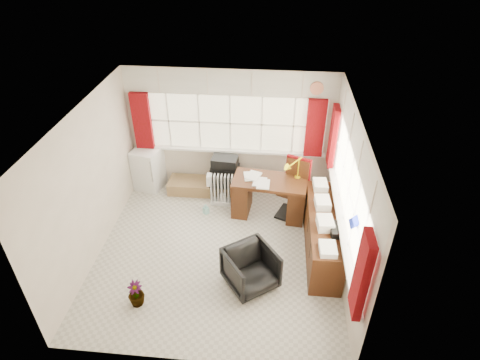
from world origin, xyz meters
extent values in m
plane|color=beige|center=(0.00, 0.00, 0.00)|extent=(4.00, 4.00, 0.00)
plane|color=beige|center=(0.00, 2.00, 1.25)|extent=(4.00, 0.00, 4.00)
plane|color=beige|center=(0.00, -2.00, 1.25)|extent=(4.00, 0.00, 4.00)
plane|color=beige|center=(-2.00, 0.00, 1.25)|extent=(0.00, 4.00, 4.00)
plane|color=beige|center=(2.00, 0.00, 1.25)|extent=(0.00, 4.00, 4.00)
plane|color=white|center=(0.00, 0.00, 2.50)|extent=(4.00, 4.00, 0.00)
plane|color=beige|center=(0.00, 1.98, 1.45)|extent=(3.60, 0.00, 3.60)
cube|color=white|center=(0.00, 1.94, 0.87)|extent=(3.70, 0.12, 0.05)
cube|color=white|center=(-1.20, 1.97, 1.45)|extent=(0.03, 0.02, 1.10)
cube|color=white|center=(-0.60, 1.97, 1.45)|extent=(0.03, 0.02, 1.10)
cube|color=white|center=(0.00, 1.97, 1.45)|extent=(0.03, 0.02, 1.10)
cube|color=white|center=(0.60, 1.97, 1.45)|extent=(0.03, 0.02, 1.10)
cube|color=white|center=(1.20, 1.97, 1.45)|extent=(0.03, 0.02, 1.10)
plane|color=beige|center=(1.98, 0.00, 1.45)|extent=(0.00, 3.60, 3.60)
cube|color=white|center=(1.94, 0.00, 0.87)|extent=(0.12, 3.70, 0.05)
cube|color=white|center=(1.97, -1.20, 1.45)|extent=(0.02, 0.03, 1.10)
cube|color=white|center=(1.97, -0.60, 1.45)|extent=(0.02, 0.03, 1.10)
cube|color=white|center=(1.97, 0.00, 1.45)|extent=(0.02, 0.03, 1.10)
cube|color=white|center=(1.97, 0.60, 1.45)|extent=(0.02, 0.03, 1.10)
cube|color=white|center=(1.97, 1.20, 1.45)|extent=(0.02, 0.03, 1.10)
cube|color=maroon|center=(-1.70, 1.90, 1.46)|extent=(0.35, 0.10, 1.15)
cube|color=maroon|center=(1.60, 1.90, 1.46)|extent=(0.35, 0.10, 1.15)
cube|color=maroon|center=(1.90, 1.60, 1.46)|extent=(0.10, 0.35, 1.15)
cube|color=maroon|center=(1.90, -1.70, 1.46)|extent=(0.10, 0.35, 1.15)
cube|color=silver|center=(0.00, 1.96, 2.25)|extent=(3.95, 0.08, 0.48)
cube|color=silver|center=(1.96, 0.00, 2.25)|extent=(0.08, 3.95, 0.48)
cube|color=#4C2412|center=(0.81, 1.12, 0.74)|extent=(1.40, 0.79, 0.06)
cube|color=#4C2412|center=(0.30, 1.17, 0.35)|extent=(0.37, 0.62, 0.71)
cube|color=#4C2412|center=(1.32, 1.07, 0.35)|extent=(0.37, 0.62, 0.71)
cube|color=white|center=(0.81, 1.12, 0.78)|extent=(0.26, 0.33, 0.02)
cube|color=white|center=(0.81, 1.12, 0.78)|extent=(0.26, 0.33, 0.02)
cube|color=white|center=(0.81, 1.12, 0.79)|extent=(0.26, 0.33, 0.02)
cube|color=white|center=(0.81, 1.12, 0.79)|extent=(0.26, 0.33, 0.02)
cylinder|color=yellow|center=(1.31, 1.26, 0.78)|extent=(0.11, 0.11, 0.02)
cylinder|color=yellow|center=(1.31, 1.26, 0.98)|extent=(0.03, 0.03, 0.40)
cone|color=yellow|center=(1.31, 1.26, 1.14)|extent=(0.19, 0.17, 0.16)
cube|color=black|center=(1.23, 1.12, 0.02)|extent=(0.62, 0.62, 0.04)
cylinder|color=silver|center=(1.23, 1.12, 0.28)|extent=(0.06, 0.06, 0.55)
cube|color=#4C2412|center=(1.23, 1.12, 0.55)|extent=(0.60, 0.59, 0.06)
cube|color=#4C2412|center=(1.32, 1.33, 0.85)|extent=(0.41, 0.21, 0.53)
cube|color=maroon|center=(1.32, 1.33, 0.87)|extent=(0.46, 0.23, 0.55)
imported|color=black|center=(0.60, -0.65, 0.33)|extent=(0.99, 0.99, 0.65)
cube|color=white|center=(-0.11, 1.34, 0.04)|extent=(0.45, 0.18, 0.09)
cube|color=white|center=(-0.31, 1.34, 0.38)|extent=(0.03, 0.13, 0.58)
cube|color=white|center=(-0.24, 1.34, 0.38)|extent=(0.03, 0.13, 0.58)
cube|color=white|center=(-0.17, 1.34, 0.38)|extent=(0.03, 0.13, 0.58)
cube|color=white|center=(-0.11, 1.34, 0.38)|extent=(0.03, 0.13, 0.58)
cube|color=white|center=(-0.04, 1.34, 0.38)|extent=(0.03, 0.13, 0.58)
cube|color=white|center=(0.03, 1.34, 0.38)|extent=(0.03, 0.13, 0.58)
cube|color=white|center=(0.09, 1.34, 0.38)|extent=(0.03, 0.13, 0.58)
cube|color=#4C2412|center=(1.73, 0.20, 0.38)|extent=(0.50, 2.00, 0.75)
cube|color=white|center=(1.70, -0.60, 0.80)|extent=(0.24, 0.32, 0.10)
cube|color=white|center=(1.70, -0.07, 0.80)|extent=(0.24, 0.32, 0.10)
cube|color=white|center=(1.70, 0.47, 0.80)|extent=(0.24, 0.32, 0.10)
cube|color=white|center=(1.70, 1.00, 0.80)|extent=(0.24, 0.32, 0.10)
cube|color=black|center=(1.89, -0.18, 0.80)|extent=(0.29, 0.35, 0.11)
cube|color=#9B7C4D|center=(-0.55, 1.72, 0.12)|extent=(1.40, 0.50, 0.25)
cube|color=black|center=(-0.08, 1.88, 0.47)|extent=(0.49, 0.45, 0.45)
cube|color=#5399EB|center=(-0.08, 1.65, 0.47)|extent=(0.37, 0.02, 0.30)
cube|color=black|center=(-0.08, 1.67, 0.36)|extent=(0.62, 0.41, 0.22)
cube|color=black|center=(-0.08, 1.67, 0.57)|extent=(0.56, 0.39, 0.21)
cube|color=black|center=(-0.08, 1.67, 0.77)|extent=(0.51, 0.37, 0.20)
cube|color=white|center=(-1.68, 1.80, 0.44)|extent=(0.62, 0.62, 0.87)
cube|color=silver|center=(-1.51, 1.49, 0.57)|extent=(0.02, 0.02, 0.46)
imported|color=white|center=(-0.10, 1.33, 0.17)|extent=(0.15, 0.15, 0.33)
imported|color=#89CDC3|center=(-0.38, 1.01, 0.10)|extent=(0.13, 0.13, 0.21)
imported|color=black|center=(-1.03, -1.18, 0.21)|extent=(0.31, 0.31, 0.43)
camera|label=1|loc=(0.84, -4.90, 4.84)|focal=30.00mm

